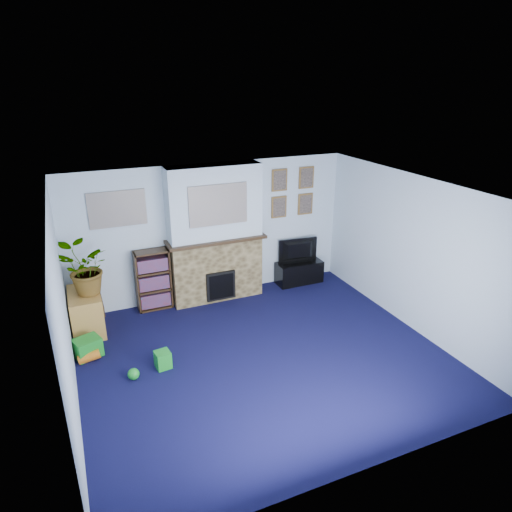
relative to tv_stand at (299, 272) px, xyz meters
name	(u,v)px	position (x,y,z in m)	size (l,w,h in m)	color
floor	(263,356)	(-1.66, -2.03, -0.23)	(5.00, 4.50, 0.01)	#0E0E35
ceiling	(265,192)	(-1.66, -2.03, 2.17)	(5.00, 4.50, 0.01)	white
wall_back	(212,231)	(-1.66, 0.22, 0.97)	(5.00, 0.04, 2.40)	silver
wall_front	(365,375)	(-1.66, -4.28, 0.97)	(5.00, 0.04, 2.40)	silver
wall_left	(63,317)	(-4.16, -2.03, 0.97)	(0.04, 4.50, 2.40)	silver
wall_right	(412,253)	(0.84, -2.03, 0.97)	(0.04, 4.50, 2.40)	silver
chimney_breast	(215,235)	(-1.66, 0.02, 0.96)	(1.72, 0.50, 2.40)	brown
collage_main	(218,205)	(-1.66, -0.19, 1.55)	(1.00, 0.03, 0.68)	gray
collage_left	(117,209)	(-3.21, 0.21, 1.55)	(0.90, 0.03, 0.58)	gray
portrait_tl	(279,180)	(-0.36, 0.20, 1.77)	(0.30, 0.03, 0.40)	brown
portrait_tr	(306,178)	(0.19, 0.20, 1.77)	(0.30, 0.03, 0.40)	brown
portrait_bl	(279,207)	(-0.36, 0.20, 1.27)	(0.30, 0.03, 0.40)	brown
portrait_br	(305,204)	(0.19, 0.20, 1.27)	(0.30, 0.03, 0.40)	brown
tv_stand	(299,272)	(0.00, 0.00, 0.00)	(0.89, 0.37, 0.42)	black
television	(299,251)	(0.00, 0.02, 0.42)	(0.77, 0.10, 0.45)	black
bookshelf	(153,281)	(-2.77, 0.08, 0.28)	(0.58, 0.28, 1.05)	#322112
sideboard	(86,311)	(-3.90, -0.28, 0.12)	(0.47, 0.84, 0.65)	#BC883C
potted_plant	(83,270)	(-3.85, -0.33, 0.83)	(0.72, 0.63, 0.80)	#26661E
mantel_clock	(217,234)	(-1.64, -0.03, 1.00)	(0.09, 0.06, 0.13)	gold
mantel_candle	(231,232)	(-1.39, -0.03, 1.01)	(0.04, 0.04, 0.14)	#B2BFC6
mantel_teddy	(181,239)	(-2.27, -0.03, 0.99)	(0.12, 0.12, 0.12)	gray
mantel_can	(257,229)	(-0.90, -0.03, 0.99)	(0.06, 0.06, 0.11)	#198C26
green_crate	(88,348)	(-3.96, -1.03, -0.08)	(0.35, 0.28, 0.28)	#198C26
toy_ball	(133,373)	(-3.45, -1.83, -0.14)	(0.16, 0.16, 0.16)	#198C26
toy_block	(163,360)	(-3.03, -1.72, -0.11)	(0.20, 0.20, 0.24)	#198C26
toy_tube	(89,357)	(-3.96, -1.17, -0.15)	(0.14, 0.14, 0.29)	orange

